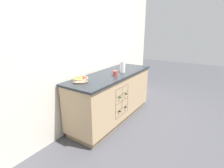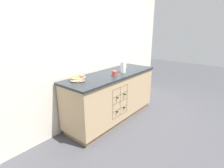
{
  "view_description": "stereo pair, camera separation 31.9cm",
  "coord_description": "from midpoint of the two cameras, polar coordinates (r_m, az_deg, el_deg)",
  "views": [
    {
      "loc": [
        -2.57,
        -1.68,
        1.67
      ],
      "look_at": [
        0.0,
        0.0,
        0.7
      ],
      "focal_mm": 28.0,
      "sensor_mm": 36.0,
      "label": 1
    },
    {
      "loc": [
        -2.38,
        -1.94,
        1.67
      ],
      "look_at": [
        0.0,
        0.0,
        0.7
      ],
      "focal_mm": 28.0,
      "sensor_mm": 36.0,
      "label": 2
    }
  ],
  "objects": [
    {
      "name": "back_wall",
      "position": [
        3.33,
        -8.35,
        10.48
      ],
      "size": [
        4.4,
        0.06,
        2.55
      ],
      "primitive_type": "cube",
      "color": "silver",
      "rests_on": "ground_plane"
    },
    {
      "name": "fruit_bowl",
      "position": [
        2.72,
        -13.64,
        1.5
      ],
      "size": [
        0.24,
        0.24,
        0.08
      ],
      "color": "tan",
      "rests_on": "kitchen_island"
    },
    {
      "name": "white_pitcher",
      "position": [
        3.24,
        0.68,
        5.67
      ],
      "size": [
        0.15,
        0.1,
        0.2
      ],
      "color": "white",
      "rests_on": "kitchen_island"
    },
    {
      "name": "ground_plane",
      "position": [
        3.49,
        -2.66,
        -11.1
      ],
      "size": [
        14.0,
        14.0,
        0.0
      ],
      "primitive_type": "plane",
      "color": "#424247"
    },
    {
      "name": "ceramic_mug",
      "position": [
        3.01,
        -1.91,
        3.5
      ],
      "size": [
        0.12,
        0.08,
        0.09
      ],
      "color": "#B7473D",
      "rests_on": "kitchen_island"
    },
    {
      "name": "kitchen_island",
      "position": [
        3.3,
        -2.75,
        -4.13
      ],
      "size": [
        1.98,
        0.68,
        0.9
      ],
      "color": "#8B7354",
      "rests_on": "ground_plane"
    }
  ]
}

